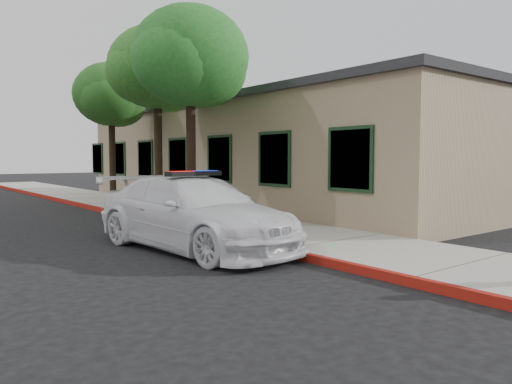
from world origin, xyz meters
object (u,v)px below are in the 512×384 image
(police_car, at_px, (194,213))
(street_tree_mid, at_px, (157,72))
(street_tree_far, at_px, (112,98))
(street_tree_near, at_px, (191,61))
(clapboard_building, at_px, (262,155))

(police_car, relative_size, street_tree_mid, 0.91)
(street_tree_mid, height_order, street_tree_far, street_tree_mid)
(police_car, relative_size, street_tree_near, 0.92)
(clapboard_building, bearing_deg, street_tree_mid, -166.92)
(street_tree_near, relative_size, street_tree_far, 1.08)
(street_tree_mid, relative_size, street_tree_far, 1.10)
(street_tree_mid, xyz_separation_m, street_tree_far, (0.05, 4.10, -0.46))
(clapboard_building, distance_m, street_tree_far, 6.56)
(street_tree_near, xyz_separation_m, street_tree_far, (0.44, 6.96, -0.32))
(street_tree_far, bearing_deg, clapboard_building, -27.28)
(police_car, xyz_separation_m, street_tree_near, (1.75, 3.08, 3.93))
(street_tree_near, distance_m, street_tree_mid, 2.89)
(clapboard_building, xyz_separation_m, street_tree_near, (-5.91, -4.14, 2.60))
(street_tree_near, bearing_deg, clapboard_building, 35.04)
(police_car, bearing_deg, clapboard_building, 37.42)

